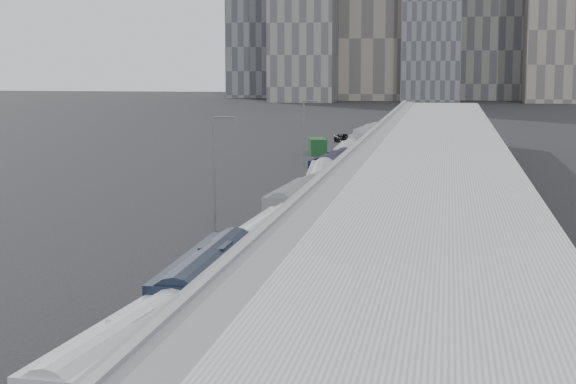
% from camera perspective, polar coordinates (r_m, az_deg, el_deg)
% --- Properties ---
extents(sidewalk, '(10.00, 170.00, 0.12)m').
position_cam_1_polar(sidewalk, '(84.74, 5.81, -1.55)').
color(sidewalk, gray).
rests_on(sidewalk, ground).
extents(lane_line, '(0.12, 160.00, 0.02)m').
position_cam_1_polar(lane_line, '(86.03, -1.19, -1.40)').
color(lane_line, gold).
rests_on(lane_line, ground).
extents(depot, '(12.45, 160.40, 7.20)m').
position_cam_1_polar(depot, '(84.10, 8.56, 0.71)').
color(depot, gray).
rests_on(depot, ground).
extents(bus_0, '(3.50, 12.45, 3.59)m').
position_cam_1_polar(bus_0, '(38.90, -9.96, -10.61)').
color(bus_0, '#B6B7C1').
rests_on(bus_0, ground).
extents(bus_1, '(3.06, 13.83, 4.03)m').
position_cam_1_polar(bus_1, '(50.29, -4.73, -6.07)').
color(bus_1, black).
rests_on(bus_1, ground).
extents(bus_2, '(2.94, 12.07, 3.50)m').
position_cam_1_polar(bus_2, '(64.29, -1.18, -3.21)').
color(bus_2, silver).
rests_on(bus_2, ground).
extents(bus_3, '(3.43, 13.10, 3.79)m').
position_cam_1_polar(bus_3, '(78.91, 0.52, -1.07)').
color(bus_3, slate).
rests_on(bus_3, ground).
extents(bus_4, '(3.92, 13.39, 3.86)m').
position_cam_1_polar(bus_4, '(92.88, 2.06, 0.28)').
color(bus_4, silver).
rests_on(bus_4, ground).
extents(bus_5, '(3.88, 13.01, 3.74)m').
position_cam_1_polar(bus_5, '(105.93, 2.70, 1.17)').
color(bus_5, black).
rests_on(bus_5, ground).
extents(bus_6, '(2.89, 12.62, 3.67)m').
position_cam_1_polar(bus_6, '(120.16, 3.56, 1.93)').
color(bus_6, silver).
rests_on(bus_6, ground).
extents(bus_7, '(3.54, 12.38, 3.57)m').
position_cam_1_polar(bus_7, '(132.73, 4.08, 2.46)').
color(bus_7, slate).
rests_on(bus_7, ground).
extents(bus_8, '(3.93, 13.85, 4.00)m').
position_cam_1_polar(bus_8, '(149.30, 4.87, 3.11)').
color(bus_8, '#9FA1A9').
rests_on(bus_8, ground).
extents(tree_0, '(2.94, 2.94, 4.56)m').
position_cam_1_polar(tree_0, '(36.38, -5.18, -9.23)').
color(tree_0, black).
rests_on(tree_0, ground).
extents(tree_1, '(2.53, 2.53, 4.66)m').
position_cam_1_polar(tree_1, '(59.20, 0.88, -2.28)').
color(tree_1, black).
rests_on(tree_1, ground).
extents(tree_2, '(1.76, 1.76, 4.80)m').
position_cam_1_polar(tree_2, '(85.53, 3.83, 1.14)').
color(tree_2, black).
rests_on(tree_2, ground).
extents(tree_3, '(2.18, 2.18, 4.62)m').
position_cam_1_polar(tree_3, '(112.31, 5.08, 2.51)').
color(tree_3, black).
rests_on(tree_3, ground).
extents(street_lamp_near, '(2.04, 0.22, 9.38)m').
position_cam_1_polar(street_lamp_near, '(77.44, -4.27, 1.57)').
color(street_lamp_near, '#59595E').
rests_on(street_lamp_near, ground).
extents(street_lamp_far, '(2.04, 0.22, 8.67)m').
position_cam_1_polar(street_lamp_far, '(125.96, 1.02, 3.80)').
color(street_lamp_far, '#59595E').
rests_on(street_lamp_far, ground).
extents(shipping_container, '(3.57, 5.72, 2.40)m').
position_cam_1_polar(shipping_container, '(142.64, 1.75, 2.72)').
color(shipping_container, '#11391A').
rests_on(shipping_container, ground).
extents(suv, '(4.36, 5.82, 1.47)m').
position_cam_1_polar(suv, '(163.71, 3.38, 3.20)').
color(suv, black).
rests_on(suv, ground).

